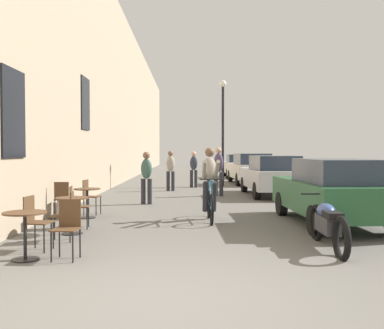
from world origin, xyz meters
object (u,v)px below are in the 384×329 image
cafe_chair_near_toward_street (68,225)px  cafe_chair_far_toward_wall (62,197)px  cafe_table_far (87,197)px  cafe_chair_far_toward_street (89,194)px  pedestrian_furthest (194,167)px  cafe_table_near (25,225)px  pedestrian_mid (219,169)px  parked_car_nearest (332,191)px  parked_motorcycle (328,224)px  pedestrian_far (171,168)px  parked_car_second (272,175)px  cyclist_on_bicycle (210,186)px  street_lamp (223,119)px  cafe_chair_mid_toward_street (76,204)px  pedestrian_near (146,175)px  cafe_table_mid (72,208)px  cafe_chair_near_toward_wall (35,219)px  cafe_chair_mid_toward_wall (66,213)px  parked_car_fourth (239,165)px  parked_car_third (250,168)px

cafe_chair_near_toward_street → cafe_chair_far_toward_wall: bearing=106.8°
cafe_table_far → cafe_chair_far_toward_street: cafe_chair_far_toward_street is taller
cafe_chair_far_toward_wall → pedestrian_furthest: pedestrian_furthest is taller
cafe_table_near → pedestrian_mid: 10.00m
parked_car_nearest → parked_motorcycle: parked_car_nearest is taller
cafe_table_near → pedestrian_far: pedestrian_far is taller
cafe_chair_near_toward_street → parked_car_second: size_ratio=0.21×
cafe_chair_near_toward_street → cyclist_on_bicycle: (2.34, 3.68, 0.29)m
pedestrian_mid → pedestrian_far: size_ratio=1.07×
cafe_table_near → street_lamp: street_lamp is taller
cafe_table_near → cafe_chair_far_toward_street: bearing=91.1°
cafe_chair_mid_toward_street → cyclist_on_bicycle: size_ratio=0.51×
pedestrian_near → cafe_table_near: bearing=-99.6°
cafe_table_mid → cafe_chair_far_toward_street: size_ratio=0.81×
cyclist_on_bicycle → pedestrian_far: size_ratio=1.07×
cafe_chair_far_toward_wall → pedestrian_mid: bearing=52.0°
cafe_chair_near_toward_street → cafe_chair_near_toward_wall: bearing=140.4°
cafe_chair_mid_toward_wall → cafe_chair_near_toward_street: bearing=-73.9°
street_lamp → parked_car_second: bearing=-72.4°
cafe_chair_near_toward_street → parked_car_second: (4.88, 9.33, 0.24)m
cafe_table_mid → pedestrian_mid: (3.39, 7.27, 0.47)m
cafe_chair_mid_toward_street → cafe_chair_mid_toward_wall: same height
cafe_table_near → cafe_chair_near_toward_wall: (-0.08, 0.64, -0.00)m
cafe_table_far → pedestrian_far: size_ratio=0.44×
cafe_table_near → pedestrian_mid: bearing=69.2°
cafe_chair_mid_toward_wall → parked_car_fourth: size_ratio=0.22×
cafe_chair_mid_toward_street → parked_car_fourth: bearing=72.9°
cafe_chair_far_toward_wall → street_lamp: (4.66, 9.83, 2.59)m
cafe_chair_far_toward_street → parked_car_nearest: size_ratio=0.22×
cyclist_on_bicycle → cafe_chair_far_toward_street: bearing=162.4°
cafe_table_mid → pedestrian_furthest: (2.54, 11.05, 0.39)m
cafe_table_near → cafe_chair_mid_toward_street: (0.09, 2.68, -0.00)m
pedestrian_furthest → parked_car_third: bearing=36.1°
cafe_chair_far_toward_wall → pedestrian_mid: 6.73m
cafe_table_mid → parked_car_nearest: size_ratio=0.17×
cafe_chair_near_toward_wall → parked_motorcycle: (4.84, 0.09, -0.11)m
cafe_chair_far_toward_wall → parked_car_nearest: 6.28m
cafe_table_near → pedestrian_mid: pedestrian_mid is taller
cafe_chair_mid_toward_street → cafe_chair_far_toward_street: 2.04m
cafe_chair_far_toward_street → pedestrian_furthest: size_ratio=0.55×
cafe_chair_far_toward_wall → cafe_chair_near_toward_street: bearing=-73.2°
parked_car_third → cafe_table_far: bearing=-116.7°
cafe_table_mid → cafe_chair_mid_toward_wall: bearing=-83.7°
cafe_chair_near_toward_wall → street_lamp: size_ratio=0.18×
street_lamp → parked_car_third: size_ratio=1.14×
cafe_table_near → cafe_chair_mid_toward_wall: (0.24, 1.38, -0.00)m
cafe_chair_near_toward_street → parked_car_fourth: size_ratio=0.22×
cafe_chair_mid_toward_street → street_lamp: (3.98, 11.20, 2.59)m
pedestrian_furthest → cafe_table_far: bearing=-106.8°
street_lamp → parked_car_second: street_lamp is taller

